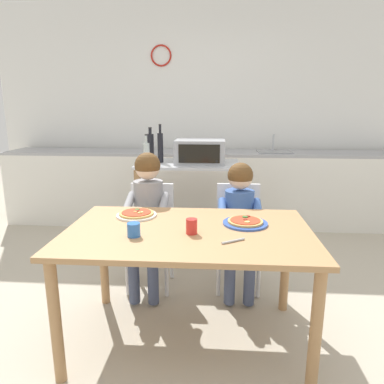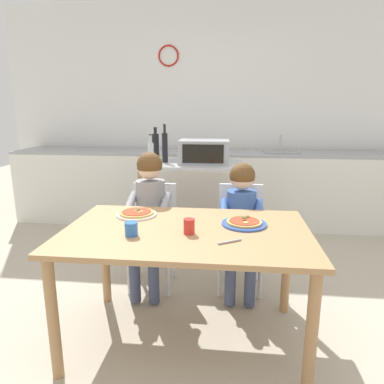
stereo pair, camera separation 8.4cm
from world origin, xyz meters
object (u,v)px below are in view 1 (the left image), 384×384
object	(u,v)px
dining_chair_left	(151,228)
bottle_clear_vinegar	(150,146)
pizza_plate_white	(136,214)
serving_spoon	(233,241)
bottle_tall_green_wine	(146,153)
drinking_cup_red	(192,226)
kitchen_island_cart	(189,194)
dining_chair_right	(238,228)
bottle_brown_beer	(160,147)
child_in_grey_shirt	(147,207)
drinking_cup_blue	(134,230)
dining_table	(188,244)
toaster_oven	(200,151)
child_in_blue_striped_shirt	(240,212)
pizza_plate_blue_rimmed	(245,222)

from	to	relation	value
dining_chair_left	bottle_clear_vinegar	bearing A→B (deg)	99.98
pizza_plate_white	serving_spoon	xyz separation A→B (m)	(0.61, -0.41, -0.01)
bottle_tall_green_wine	dining_chair_left	distance (m)	0.77
pizza_plate_white	drinking_cup_red	bearing A→B (deg)	-38.18
kitchen_island_cart	dining_chair_right	bearing A→B (deg)	-54.86
bottle_brown_beer	child_in_grey_shirt	distance (m)	0.86
dining_chair_left	drinking_cup_blue	world-z (taller)	dining_chair_left
kitchen_island_cart	dining_table	distance (m)	1.37
dining_chair_left	serving_spoon	bearing A→B (deg)	-55.38
kitchen_island_cart	drinking_cup_blue	distance (m)	1.52
bottle_tall_green_wine	child_in_grey_shirt	size ratio (longest dim) A/B	0.26
toaster_oven	bottle_tall_green_wine	xyz separation A→B (m)	(-0.48, -0.12, -0.00)
child_in_grey_shirt	serving_spoon	world-z (taller)	child_in_grey_shirt
bottle_tall_green_wine	serving_spoon	world-z (taller)	bottle_tall_green_wine
kitchen_island_cart	pizza_plate_white	world-z (taller)	kitchen_island_cart
bottle_clear_vinegar	dining_chair_right	bearing A→B (deg)	-45.42
dining_table	dining_chair_left	world-z (taller)	dining_chair_left
bottle_clear_vinegar	serving_spoon	world-z (taller)	bottle_clear_vinegar
bottle_brown_beer	dining_chair_left	size ratio (longest dim) A/B	0.44
dining_chair_left	serving_spoon	size ratio (longest dim) A/B	5.79
dining_chair_right	child_in_grey_shirt	bearing A→B (deg)	-167.44
drinking_cup_blue	kitchen_island_cart	bearing A→B (deg)	83.25
bottle_tall_green_wine	bottle_clear_vinegar	bearing A→B (deg)	94.69
dining_chair_left	child_in_blue_striped_shirt	bearing A→B (deg)	-7.09
kitchen_island_cart	dining_table	bearing A→B (deg)	-85.41
bottle_brown_beer	dining_chair_right	distance (m)	1.11
dining_chair_left	drinking_cup_blue	distance (m)	0.88
child_in_grey_shirt	pizza_plate_white	xyz separation A→B (m)	(0.00, -0.35, 0.05)
serving_spoon	kitchen_island_cart	bearing A→B (deg)	103.10
dining_chair_right	toaster_oven	bearing A→B (deg)	118.28
kitchen_island_cart	child_in_grey_shirt	distance (m)	0.83
pizza_plate_blue_rimmed	drinking_cup_red	xyz separation A→B (m)	(-0.31, -0.18, 0.03)
child_in_blue_striped_shirt	pizza_plate_white	bearing A→B (deg)	-151.06
toaster_oven	dining_chair_left	distance (m)	0.92
dining_chair_left	child_in_blue_striped_shirt	xyz separation A→B (m)	(0.69, -0.09, 0.17)
bottle_tall_green_wine	child_in_grey_shirt	distance (m)	0.75
bottle_clear_vinegar	child_in_grey_shirt	size ratio (longest dim) A/B	0.30
kitchen_island_cart	dining_chair_right	size ratio (longest dim) A/B	1.18
bottle_brown_beer	bottle_tall_green_wine	world-z (taller)	bottle_brown_beer
bottle_clear_vinegar	toaster_oven	bearing A→B (deg)	-24.60
pizza_plate_white	toaster_oven	bearing A→B (deg)	72.67
pizza_plate_blue_rimmed	dining_chair_right	bearing A→B (deg)	90.01
child_in_grey_shirt	child_in_blue_striped_shirt	world-z (taller)	child_in_grey_shirt
kitchen_island_cart	dining_chair_left	xyz separation A→B (m)	(-0.25, -0.67, -0.12)
toaster_oven	kitchen_island_cart	bearing A→B (deg)	177.80
bottle_tall_green_wine	drinking_cup_blue	size ratio (longest dim) A/B	3.63
dining_chair_right	drinking_cup_red	bearing A→B (deg)	-111.13
child_in_grey_shirt	drinking_cup_red	world-z (taller)	child_in_grey_shirt
dining_table	child_in_blue_striped_shirt	size ratio (longest dim) A/B	1.42
bottle_brown_beer	dining_chair_left	world-z (taller)	bottle_brown_beer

